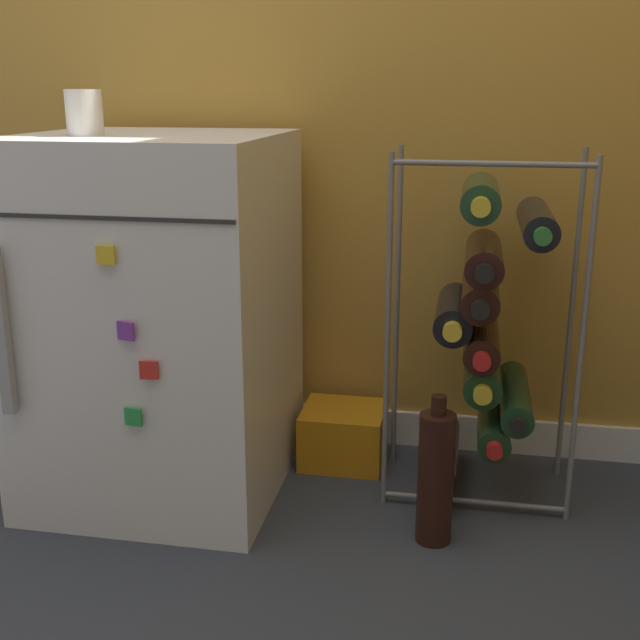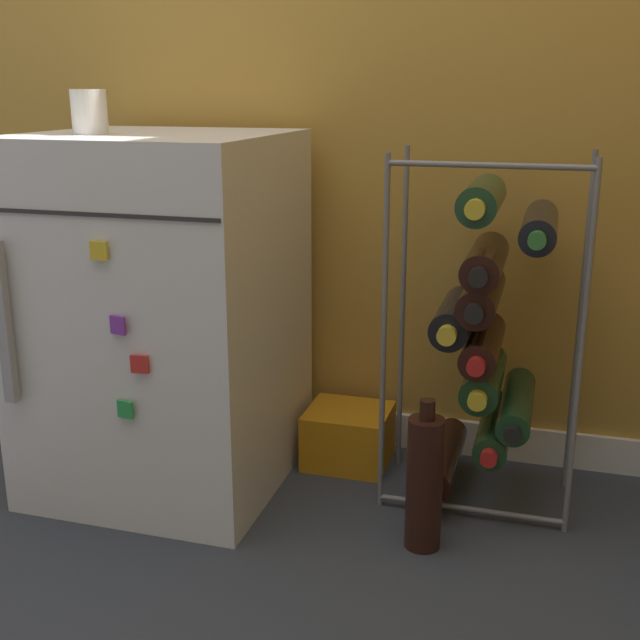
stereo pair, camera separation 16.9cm
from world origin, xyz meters
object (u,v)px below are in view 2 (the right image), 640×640
(mini_fridge, at_px, (165,313))
(loose_bottle_floor, at_px, (424,482))
(soda_box, at_px, (348,436))
(wine_rack, at_px, (485,331))
(fridge_top_cup, at_px, (89,112))

(mini_fridge, bearing_deg, loose_bottle_floor, -12.99)
(loose_bottle_floor, bearing_deg, soda_box, 126.37)
(wine_rack, distance_m, fridge_top_cup, 0.95)
(mini_fridge, distance_m, loose_bottle_floor, 0.69)
(wine_rack, height_order, loose_bottle_floor, wine_rack)
(wine_rack, bearing_deg, mini_fridge, -172.41)
(mini_fridge, xyz_separation_m, soda_box, (0.39, 0.18, -0.33))
(mini_fridge, height_order, wine_rack, mini_fridge)
(soda_box, distance_m, loose_bottle_floor, 0.41)
(mini_fridge, relative_size, wine_rack, 1.04)
(mini_fridge, distance_m, wine_rack, 0.72)
(wine_rack, distance_m, loose_bottle_floor, 0.36)
(fridge_top_cup, bearing_deg, wine_rack, 12.80)
(mini_fridge, relative_size, loose_bottle_floor, 2.53)
(wine_rack, height_order, fridge_top_cup, fridge_top_cup)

